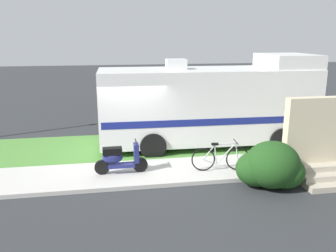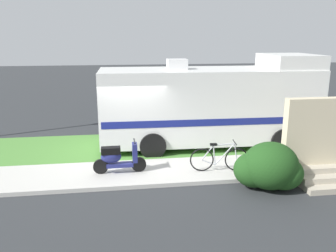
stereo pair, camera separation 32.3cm
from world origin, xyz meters
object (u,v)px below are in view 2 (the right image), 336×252
object	(u,v)px
motorhome_rv	(211,104)
bicycle	(219,158)
pickup_truck_near	(216,98)
scooter	(118,158)
bottle_green	(293,163)

from	to	relation	value
motorhome_rv	bicycle	size ratio (longest dim) A/B	4.53
motorhome_rv	pickup_truck_near	world-z (taller)	motorhome_rv
scooter	bicycle	xyz separation A→B (m)	(3.01, -0.30, -0.06)
motorhome_rv	pickup_truck_near	distance (m)	4.95
motorhome_rv	bicycle	distance (m)	3.09
scooter	motorhome_rv	bearing A→B (deg)	36.03
scooter	pickup_truck_near	size ratio (longest dim) A/B	0.28
motorhome_rv	bottle_green	distance (m)	3.66
bicycle	bottle_green	bearing A→B (deg)	1.14
pickup_truck_near	bottle_green	bearing A→B (deg)	-86.84
bicycle	pickup_truck_near	world-z (taller)	pickup_truck_near
pickup_truck_near	motorhome_rv	bearing A→B (deg)	-107.79
motorhome_rv	bicycle	xyz separation A→B (m)	(-0.49, -2.85, -1.10)
motorhome_rv	bottle_green	world-z (taller)	motorhome_rv
scooter	bottle_green	world-z (taller)	scooter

